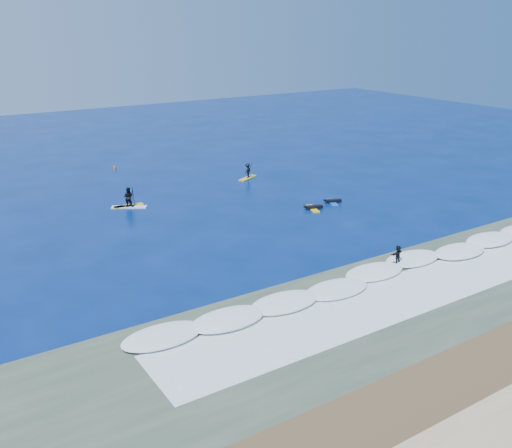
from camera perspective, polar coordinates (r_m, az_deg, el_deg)
ground at (r=46.95m, az=2.66°, el=-1.13°), size 160.00×160.00×0.00m
shallow_water at (r=37.44m, az=15.27°, el=-7.47°), size 90.00×13.00×0.01m
breaking_wave at (r=39.89m, az=11.04°, el=-5.39°), size 40.00×6.00×0.30m
whitewater at (r=38.03m, az=14.16°, el=-6.93°), size 34.00×5.00×0.02m
sup_paddler_left at (r=55.41m, az=-12.68°, el=2.34°), size 2.88×1.00×1.98m
sup_paddler_center at (r=54.98m, az=-12.63°, el=2.47°), size 3.22×2.42×2.30m
sup_paddler_right at (r=63.92m, az=-0.84°, el=5.25°), size 2.84×1.89×1.98m
prone_paddler_near at (r=53.63m, az=5.73°, el=1.65°), size 1.83×2.41×0.49m
prone_paddler_far at (r=55.73m, az=7.64°, el=2.26°), size 1.75×2.32×0.47m
wave_surfer at (r=42.04m, az=13.98°, el=-3.08°), size 2.02×0.81×1.42m
marker_buoy at (r=69.76m, az=-13.94°, el=5.47°), size 0.25×0.25×0.61m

